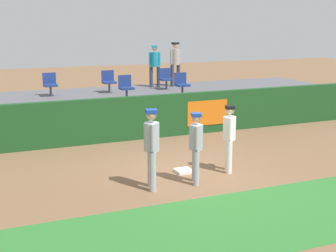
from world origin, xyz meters
TOP-DOWN VIEW (x-y plane):
  - ground_plane at (0.00, 0.00)m, footprint 60.00×60.00m
  - grass_foreground_strip at (0.00, -2.96)m, footprint 18.00×2.80m
  - first_base at (-0.16, 0.20)m, footprint 0.40×0.40m
  - player_fielder_home at (0.93, -0.17)m, footprint 0.47×0.48m
  - player_runner_visitor at (-1.32, -0.61)m, footprint 0.42×0.50m
  - player_coach_visitor at (-0.24, -0.65)m, footprint 0.41×0.45m
  - field_wall at (0.01, 3.93)m, footprint 18.00×0.26m
  - bleacher_platform at (0.00, 6.50)m, footprint 18.00×4.80m
  - seat_back_right at (2.25, 7.17)m, footprint 0.47×0.44m
  - seat_back_center at (-0.10, 7.17)m, footprint 0.48×0.44m
  - seat_back_left at (-2.29, 7.17)m, footprint 0.47×0.44m
  - seat_front_center at (0.01, 5.37)m, footprint 0.46×0.44m
  - seat_front_right at (2.14, 5.37)m, footprint 0.46×0.44m
  - spectator_hooded at (2.99, 7.88)m, footprint 0.50×0.42m
  - spectator_capped at (2.11, 8.00)m, footprint 0.46×0.40m

SIDE VIEW (x-z plane):
  - ground_plane at x=0.00m, z-range 0.00..0.00m
  - grass_foreground_strip at x=0.00m, z-range 0.00..0.01m
  - first_base at x=-0.16m, z-range 0.00..0.08m
  - bleacher_platform at x=0.00m, z-range 0.00..1.08m
  - field_wall at x=0.01m, z-range 0.00..1.41m
  - player_coach_visitor at x=-0.24m, z-range 0.13..1.82m
  - player_fielder_home at x=0.93m, z-range 0.13..1.84m
  - player_runner_visitor at x=-1.32m, z-range 0.15..1.99m
  - seat_front_center at x=0.01m, z-range 1.13..1.97m
  - seat_front_right at x=2.14m, z-range 1.13..1.97m
  - seat_back_right at x=2.25m, z-range 1.13..1.97m
  - seat_back_left at x=-2.29m, z-range 1.14..1.98m
  - seat_back_center at x=-0.10m, z-range 1.14..1.98m
  - spectator_capped at x=2.11m, z-range 1.22..2.92m
  - spectator_hooded at x=2.99m, z-range 1.23..3.05m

